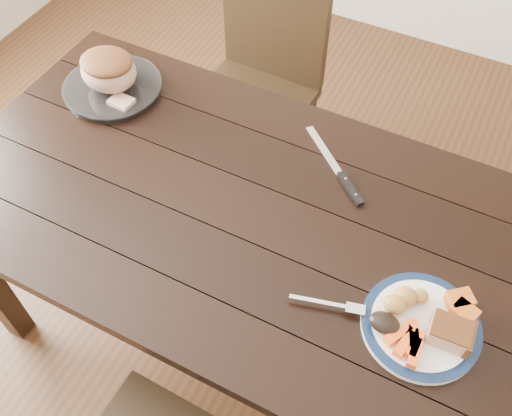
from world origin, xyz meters
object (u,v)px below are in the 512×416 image
at_px(dinner_plate, 421,326).
at_px(roast_joint, 109,71).
at_px(chair_far, 260,77).
at_px(carving_knife, 343,178).
at_px(dining_table, 234,224).
at_px(fork, 333,305).
at_px(pork_slice, 450,333).
at_px(serving_platter, 113,88).

bearing_deg(dinner_plate, roast_joint, 162.46).
distance_m(chair_far, carving_knife, 0.78).
distance_m(dining_table, fork, 0.41).
xyz_separation_m(pork_slice, carving_knife, (-0.38, 0.34, -0.03)).
distance_m(serving_platter, carving_knife, 0.78).
xyz_separation_m(serving_platter, roast_joint, (0.00, 0.00, 0.07)).
bearing_deg(chair_far, serving_platter, 64.79).
bearing_deg(dining_table, carving_knife, 42.15).
bearing_deg(roast_joint, fork, -23.59).
xyz_separation_m(serving_platter, fork, (0.91, -0.40, 0.01)).
distance_m(chair_far, dinner_plate, 1.23).
bearing_deg(chair_far, dinner_plate, 136.39).
relative_size(dining_table, chair_far, 1.72).
distance_m(serving_platter, fork, 0.99).
bearing_deg(carving_knife, chair_far, 175.60).
distance_m(dining_table, roast_joint, 0.62).
bearing_deg(serving_platter, roast_joint, 0.00).
height_order(roast_joint, carving_knife, roast_joint).
relative_size(chair_far, pork_slice, 10.19).
relative_size(dining_table, dinner_plate, 5.88).
distance_m(pork_slice, carving_knife, 0.51).
relative_size(roast_joint, carving_knife, 0.69).
distance_m(chair_far, serving_platter, 0.62).
xyz_separation_m(dinner_plate, carving_knife, (-0.32, 0.33, -0.00)).
distance_m(chair_far, fork, 1.14).
distance_m(serving_platter, roast_joint, 0.07).
xyz_separation_m(serving_platter, carving_knife, (0.78, -0.02, -0.00)).
xyz_separation_m(dining_table, fork, (0.36, -0.17, 0.11)).
xyz_separation_m(dining_table, serving_platter, (-0.55, 0.23, 0.10)).
bearing_deg(dinner_plate, serving_platter, 162.46).
bearing_deg(dinner_plate, dining_table, 167.54).
bearing_deg(dinner_plate, pork_slice, -4.76).
bearing_deg(carving_knife, dining_table, -96.95).
xyz_separation_m(pork_slice, roast_joint, (-1.17, 0.35, 0.03)).
height_order(dining_table, chair_far, chair_far).
height_order(dinner_plate, fork, fork).
xyz_separation_m(dinner_plate, pork_slice, (0.06, -0.01, 0.03)).
relative_size(dining_table, roast_joint, 9.03).
bearing_deg(fork, pork_slice, -5.52).
relative_size(chair_far, carving_knife, 3.64).
bearing_deg(pork_slice, dinner_plate, 175.24).
relative_size(dining_table, fork, 9.09).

